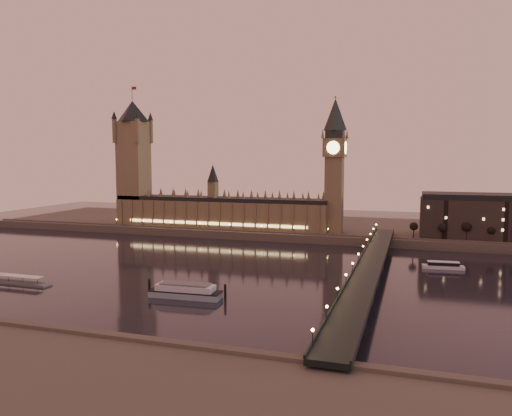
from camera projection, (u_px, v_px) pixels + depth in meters
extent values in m
plane|color=black|center=(206.00, 269.00, 286.19)|extent=(700.00, 700.00, 0.00)
cube|color=#423D35|center=(314.00, 228.00, 433.05)|extent=(560.00, 130.00, 6.00)
cube|color=brown|center=(220.00, 214.00, 411.25)|extent=(180.00, 26.00, 22.00)
cube|color=black|center=(220.00, 199.00, 409.97)|extent=(180.00, 22.00, 3.20)
cube|color=#FFCC7F|center=(214.00, 224.00, 399.07)|extent=(153.00, 0.25, 2.20)
cube|color=brown|center=(134.00, 173.00, 432.24)|extent=(22.00, 22.00, 88.00)
cone|color=black|center=(132.00, 111.00, 426.87)|extent=(31.68, 31.68, 18.00)
cylinder|color=black|center=(132.00, 94.00, 425.36)|extent=(0.44, 0.44, 12.00)
cube|color=maroon|center=(134.00, 88.00, 424.23)|extent=(4.00, 0.15, 2.50)
cube|color=brown|center=(334.00, 195.00, 380.83)|extent=(13.00, 13.00, 58.00)
cube|color=brown|center=(335.00, 148.00, 377.19)|extent=(16.00, 16.00, 14.00)
cylinder|color=#FFEAA5|center=(333.00, 148.00, 369.44)|extent=(9.60, 0.35, 9.60)
cylinder|color=#FFEAA5|center=(324.00, 148.00, 379.68)|extent=(0.35, 9.60, 9.60)
cube|color=black|center=(335.00, 134.00, 376.18)|extent=(13.00, 13.00, 6.00)
cone|color=black|center=(335.00, 114.00, 374.66)|extent=(17.68, 17.68, 24.00)
sphere|color=gold|center=(336.00, 97.00, 373.34)|extent=(2.00, 2.00, 2.00)
cube|color=black|center=(370.00, 266.00, 257.39)|extent=(13.00, 260.00, 2.00)
cube|color=black|center=(358.00, 262.00, 259.16)|extent=(0.60, 260.00, 1.00)
cube|color=black|center=(383.00, 264.00, 255.32)|extent=(0.60, 260.00, 1.00)
cube|color=black|center=(502.00, 220.00, 352.14)|extent=(110.00, 36.00, 28.00)
cube|color=black|center=(503.00, 197.00, 350.52)|extent=(108.00, 34.00, 4.00)
cylinder|color=black|center=(416.00, 233.00, 353.54)|extent=(0.70, 0.70, 9.01)
sphere|color=black|center=(416.00, 226.00, 353.06)|extent=(6.01, 6.01, 6.01)
cylinder|color=black|center=(441.00, 234.00, 348.57)|extent=(0.70, 0.70, 9.01)
sphere|color=black|center=(441.00, 227.00, 348.10)|extent=(6.01, 6.01, 6.01)
cylinder|color=black|center=(466.00, 235.00, 343.61)|extent=(0.70, 0.70, 9.01)
sphere|color=black|center=(466.00, 228.00, 343.13)|extent=(6.01, 6.01, 6.01)
cylinder|color=black|center=(492.00, 236.00, 338.65)|extent=(0.70, 0.70, 9.01)
sphere|color=black|center=(492.00, 229.00, 338.17)|extent=(6.01, 6.01, 6.01)
cube|color=silver|center=(443.00, 267.00, 286.50)|extent=(23.41, 8.06, 1.94)
cube|color=black|center=(443.00, 264.00, 286.30)|extent=(17.37, 6.42, 1.94)
cube|color=silver|center=(443.00, 262.00, 286.19)|extent=(17.85, 6.69, 0.35)
cube|color=#8297A5|center=(186.00, 294.00, 227.95)|extent=(33.66, 11.10, 2.70)
cube|color=black|center=(186.00, 291.00, 227.78)|extent=(33.66, 11.10, 0.52)
cube|color=silver|center=(186.00, 288.00, 227.62)|extent=(27.39, 9.73, 2.70)
cube|color=#595B5E|center=(185.00, 284.00, 227.45)|extent=(23.19, 8.47, 0.73)
cylinder|color=black|center=(149.00, 287.00, 233.40)|extent=(1.14, 1.14, 7.06)
cylinder|color=black|center=(225.00, 292.00, 223.94)|extent=(1.14, 1.14, 7.06)
cube|color=#595B5E|center=(17.00, 283.00, 252.68)|extent=(37.85, 6.31, 1.08)
cube|color=silver|center=(15.00, 276.00, 252.59)|extent=(30.64, 5.41, 0.27)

